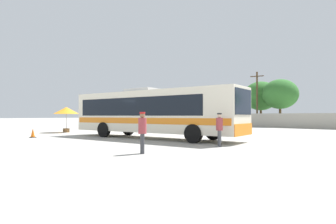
% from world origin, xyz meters
% --- Properties ---
extents(ground_plane, '(300.00, 300.00, 0.00)m').
position_xyz_m(ground_plane, '(0.00, 10.00, 0.00)').
color(ground_plane, '#A3A099').
extents(perimeter_wall, '(80.00, 0.30, 1.78)m').
position_xyz_m(perimeter_wall, '(0.00, 22.01, 0.89)').
color(perimeter_wall, '#9E998C').
rests_on(perimeter_wall, ground_plane).
extents(coach_bus_cream_orange, '(12.65, 4.21, 3.34)m').
position_xyz_m(coach_bus_cream_orange, '(1.31, 0.25, 1.79)').
color(coach_bus_cream_orange, silver).
rests_on(coach_bus_cream_orange, ground_plane).
extents(attendant_by_bus_door, '(0.46, 0.46, 1.64)m').
position_xyz_m(attendant_by_bus_door, '(7.32, -0.79, 0.93)').
color(attendant_by_bus_door, '#4C4C51').
rests_on(attendant_by_bus_door, ground_plane).
extents(passenger_waiting_on_apron, '(0.46, 0.46, 1.65)m').
position_xyz_m(passenger_waiting_on_apron, '(6.51, -5.08, 0.94)').
color(passenger_waiting_on_apron, '#38383D').
rests_on(passenger_waiting_on_apron, ground_plane).
extents(vendor_umbrella_near_gate_orange, '(2.23, 2.23, 2.27)m').
position_xyz_m(vendor_umbrella_near_gate_orange, '(-8.91, -0.64, 1.92)').
color(vendor_umbrella_near_gate_orange, gray).
rests_on(vendor_umbrella_near_gate_orange, ground_plane).
extents(parked_car_leftmost_dark_blue, '(4.53, 2.26, 1.55)m').
position_xyz_m(parked_car_leftmost_dark_blue, '(-14.93, 16.94, 0.81)').
color(parked_car_leftmost_dark_blue, navy).
rests_on(parked_car_leftmost_dark_blue, ground_plane).
extents(parked_car_second_white, '(4.41, 2.04, 1.42)m').
position_xyz_m(parked_car_second_white, '(-9.40, 18.11, 0.76)').
color(parked_car_second_white, silver).
rests_on(parked_car_second_white, ground_plane).
extents(utility_pole_near, '(1.77, 0.56, 7.53)m').
position_xyz_m(utility_pole_near, '(-2.46, 23.67, 3.94)').
color(utility_pole_near, '#4C3823').
rests_on(utility_pole_near, ground_plane).
extents(roadside_tree_left, '(5.00, 5.00, 6.22)m').
position_xyz_m(roadside_tree_left, '(-15.17, 24.53, 4.09)').
color(roadside_tree_left, brown).
rests_on(roadside_tree_left, ground_plane).
extents(roadside_tree_midleft, '(4.96, 4.96, 6.48)m').
position_xyz_m(roadside_tree_midleft, '(-3.16, 26.33, 4.37)').
color(roadside_tree_midleft, brown).
rests_on(roadside_tree_midleft, ground_plane).
extents(roadside_tree_midright, '(4.75, 4.75, 6.44)m').
position_xyz_m(roadside_tree_midright, '(0.02, 25.40, 4.42)').
color(roadside_tree_midright, brown).
rests_on(roadside_tree_midright, ground_plane).
extents(traffic_cone_on_apron, '(0.36, 0.36, 0.64)m').
position_xyz_m(traffic_cone_on_apron, '(-4.98, -4.97, 0.31)').
color(traffic_cone_on_apron, black).
rests_on(traffic_cone_on_apron, ground_plane).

